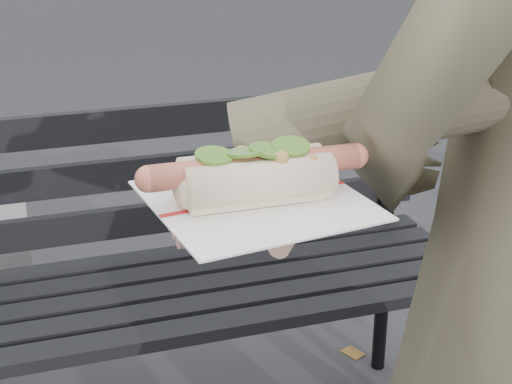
# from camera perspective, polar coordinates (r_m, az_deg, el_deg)

# --- Properties ---
(park_bench) EXTENTS (1.50, 0.44, 0.88)m
(park_bench) POSITION_cam_1_polar(r_m,az_deg,el_deg) (1.94, -7.42, -4.87)
(park_bench) COLOR black
(park_bench) RESTS_ON ground
(held_hotdog) EXTENTS (0.63, 0.32, 0.20)m
(held_hotdog) POSITION_cam_1_polar(r_m,az_deg,el_deg) (0.86, 11.20, 5.30)
(held_hotdog) COLOR brown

